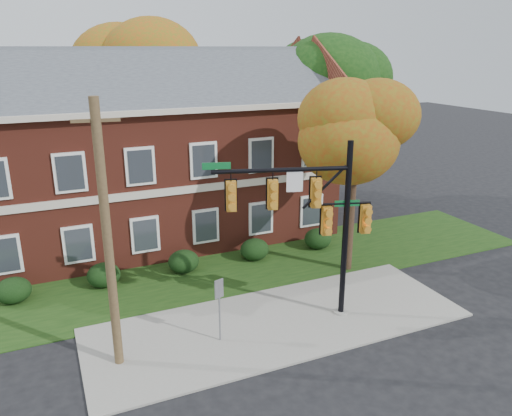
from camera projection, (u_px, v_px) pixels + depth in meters
name	position (u px, v px, depth m)	size (l,w,h in m)	color
ground	(291.00, 337.00, 17.62)	(120.00, 120.00, 0.00)	black
sidewalk	(279.00, 322.00, 18.48)	(14.00, 5.00, 0.08)	gray
grass_strip	(231.00, 270.00, 22.84)	(30.00, 6.00, 0.04)	#193811
apartment_building	(152.00, 144.00, 25.73)	(18.80, 8.80, 9.74)	maroon
hedge_far_left	(13.00, 290.00, 19.85)	(1.40, 1.26, 1.05)	black
hedge_left	(104.00, 275.00, 21.19)	(1.40, 1.26, 1.05)	black
hedge_center	(184.00, 261.00, 22.53)	(1.40, 1.26, 1.05)	black
hedge_right	(254.00, 249.00, 23.87)	(1.40, 1.26, 1.05)	black
hedge_far_right	(318.00, 239.00, 25.21)	(1.40, 1.26, 1.05)	black
tree_near_right	(362.00, 124.00, 20.93)	(4.50, 4.25, 8.58)	black
tree_right_rear	(333.00, 76.00, 29.84)	(6.30, 5.95, 10.62)	black
tree_far_rear	(142.00, 62.00, 31.89)	(6.84, 6.46, 11.52)	black
traffic_signal	(314.00, 213.00, 17.65)	(5.83, 1.81, 6.72)	gray
utility_pole	(108.00, 240.00, 14.79)	(1.32, 0.32, 8.50)	#4E3A24
sign_post	(219.00, 300.00, 16.82)	(0.34, 0.15, 2.38)	slate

